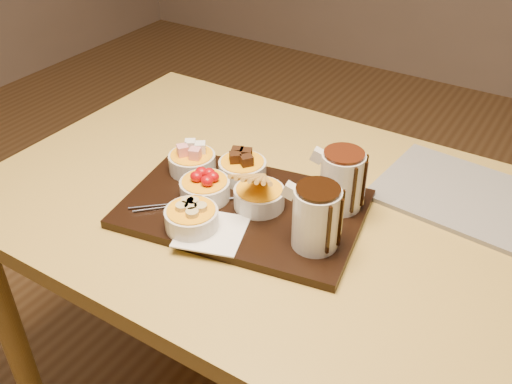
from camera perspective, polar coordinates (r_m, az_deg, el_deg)
The scene contains 12 objects.
dining_table at distance 1.22m, azimuth 1.87°, elevation -4.61°, with size 1.20×0.80×0.75m.
serving_board at distance 1.13m, azimuth -1.29°, elevation -1.66°, with size 0.46×0.30×0.02m, color black.
napkin at distance 1.05m, azimuth -4.46°, elevation -3.95°, with size 0.12×0.12×0.00m, color white.
bowl_marshmallows at distance 1.22m, azimuth -6.39°, elevation 2.93°, with size 0.10×0.10×0.04m, color beige.
bowl_cake at distance 1.19m, azimuth -1.36°, elevation 2.24°, with size 0.10×0.10×0.04m, color beige.
bowl_strawberries at distance 1.13m, azimuth -5.12°, elevation 0.25°, with size 0.10×0.10×0.04m, color beige.
bowl_biscotti at distance 1.11m, azimuth 0.32°, elevation -0.57°, with size 0.10×0.10×0.04m, color beige.
bowl_bananas at distance 1.06m, azimuth -6.45°, elevation -2.69°, with size 0.10×0.10×0.04m, color beige.
pitcher_dark_chocolate at distance 1.00m, azimuth 6.03°, elevation -2.63°, with size 0.08×0.08×0.11m, color silver.
pitcher_milk_chocolate at distance 1.10m, azimuth 8.55°, elevation 1.09°, with size 0.08×0.08×0.11m, color silver.
fondue_skewers at distance 1.13m, azimuth -6.10°, elevation -0.95°, with size 0.26×0.03×0.01m, color silver, non-canonical shape.
newspaper at distance 1.25m, azimuth 19.71°, elevation -0.19°, with size 0.32×0.25×0.01m, color beige.
Camera 1 is at (0.47, -0.82, 1.43)m, focal length 40.00 mm.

